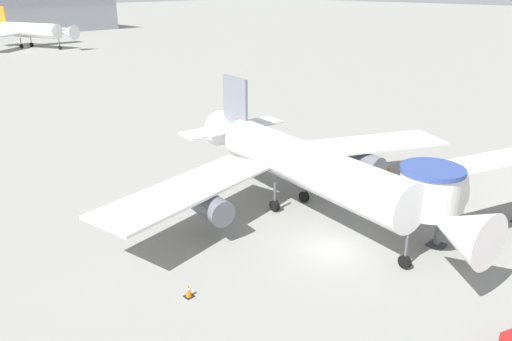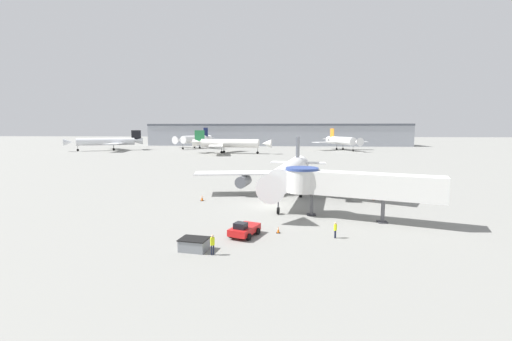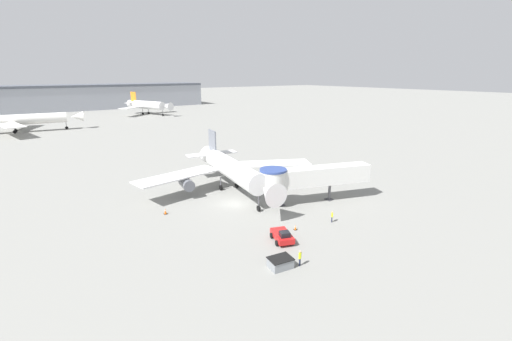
{
  "view_description": "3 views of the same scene",
  "coord_description": "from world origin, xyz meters",
  "px_view_note": "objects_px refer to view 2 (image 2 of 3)",
  "views": [
    {
      "loc": [
        -24.59,
        -17.73,
        16.99
      ],
      "look_at": [
        -1.07,
        6.37,
        4.25
      ],
      "focal_mm": 35.0,
      "sensor_mm": 36.0,
      "label": 1
    },
    {
      "loc": [
        2.32,
        -47.19,
        10.83
      ],
      "look_at": [
        -2.39,
        4.41,
        4.44
      ],
      "focal_mm": 24.0,
      "sensor_mm": 36.0,
      "label": 2
    },
    {
      "loc": [
        -26.6,
        -42.8,
        19.77
      ],
      "look_at": [
        4.61,
        0.62,
        4.52
      ],
      "focal_mm": 24.0,
      "sensor_mm": 36.0,
      "label": 3
    }
  ],
  "objects_px": {
    "ground_crew_marshaller": "(335,229)",
    "background_jet_black_tail": "(108,142)",
    "traffic_cone_port_wing": "(202,198)",
    "background_jet_navy_tail": "(195,139)",
    "jet_bridge": "(349,184)",
    "traffic_cone_near_nose": "(278,230)",
    "service_container_gray": "(194,244)",
    "traffic_cone_starboard_wing": "(374,198)",
    "background_jet_orange_tail": "(342,141)",
    "background_jet_green_tail": "(228,143)",
    "pushback_tug_red": "(244,229)",
    "ground_crew_wing_walker": "(212,243)",
    "main_airplane": "(290,173)"
  },
  "relations": [
    {
      "from": "service_container_gray",
      "to": "ground_crew_marshaller",
      "type": "height_order",
      "value": "ground_crew_marshaller"
    },
    {
      "from": "service_container_gray",
      "to": "ground_crew_wing_walker",
      "type": "height_order",
      "value": "ground_crew_wing_walker"
    },
    {
      "from": "background_jet_black_tail",
      "to": "background_jet_green_tail",
      "type": "bearing_deg",
      "value": 47.41
    },
    {
      "from": "service_container_gray",
      "to": "traffic_cone_starboard_wing",
      "type": "xyz_separation_m",
      "value": [
        21.37,
        23.58,
        -0.19
      ]
    },
    {
      "from": "traffic_cone_port_wing",
      "to": "ground_crew_marshaller",
      "type": "bearing_deg",
      "value": -42.52
    },
    {
      "from": "background_jet_black_tail",
      "to": "ground_crew_wing_walker",
      "type": "bearing_deg",
      "value": 1.8
    },
    {
      "from": "traffic_cone_starboard_wing",
      "to": "background_jet_black_tail",
      "type": "bearing_deg",
      "value": 132.84
    },
    {
      "from": "ground_crew_wing_walker",
      "to": "background_jet_navy_tail",
      "type": "xyz_separation_m",
      "value": [
        -43.74,
        154.63,
        3.9
      ]
    },
    {
      "from": "traffic_cone_near_nose",
      "to": "background_jet_navy_tail",
      "type": "xyz_separation_m",
      "value": [
        -49.21,
        147.89,
        4.6
      ]
    },
    {
      "from": "jet_bridge",
      "to": "service_container_gray",
      "type": "bearing_deg",
      "value": -123.2
    },
    {
      "from": "service_container_gray",
      "to": "background_jet_green_tail",
      "type": "relative_size",
      "value": 0.08
    },
    {
      "from": "traffic_cone_starboard_wing",
      "to": "background_jet_orange_tail",
      "type": "distance_m",
      "value": 122.12
    },
    {
      "from": "background_jet_green_tail",
      "to": "background_jet_orange_tail",
      "type": "bearing_deg",
      "value": -56.33
    },
    {
      "from": "main_airplane",
      "to": "background_jet_navy_tail",
      "type": "relative_size",
      "value": 1.08
    },
    {
      "from": "jet_bridge",
      "to": "traffic_cone_near_nose",
      "type": "height_order",
      "value": "jet_bridge"
    },
    {
      "from": "ground_crew_wing_walker",
      "to": "service_container_gray",
      "type": "bearing_deg",
      "value": 125.99
    },
    {
      "from": "traffic_cone_near_nose",
      "to": "ground_crew_wing_walker",
      "type": "height_order",
      "value": "ground_crew_wing_walker"
    },
    {
      "from": "main_airplane",
      "to": "pushback_tug_red",
      "type": "height_order",
      "value": "main_airplane"
    },
    {
      "from": "traffic_cone_starboard_wing",
      "to": "background_jet_black_tail",
      "type": "xyz_separation_m",
      "value": [
        -101.17,
        109.11,
        4.0
      ]
    },
    {
      "from": "service_container_gray",
      "to": "traffic_cone_near_nose",
      "type": "bearing_deg",
      "value": 38.2
    },
    {
      "from": "traffic_cone_starboard_wing",
      "to": "jet_bridge",
      "type": "bearing_deg",
      "value": -117.11
    },
    {
      "from": "jet_bridge",
      "to": "traffic_cone_starboard_wing",
      "type": "height_order",
      "value": "jet_bridge"
    },
    {
      "from": "ground_crew_marshaller",
      "to": "background_jet_black_tail",
      "type": "relative_size",
      "value": 0.05
    },
    {
      "from": "pushback_tug_red",
      "to": "background_jet_orange_tail",
      "type": "distance_m",
      "value": 143.95
    },
    {
      "from": "background_jet_navy_tail",
      "to": "pushback_tug_red",
      "type": "bearing_deg",
      "value": -48.55
    },
    {
      "from": "ground_crew_marshaller",
      "to": "background_jet_green_tail",
      "type": "relative_size",
      "value": 0.05
    },
    {
      "from": "background_jet_green_tail",
      "to": "traffic_cone_near_nose",
      "type": "bearing_deg",
      "value": -160.47
    },
    {
      "from": "ground_crew_marshaller",
      "to": "traffic_cone_starboard_wing",
      "type": "bearing_deg",
      "value": 12.75
    },
    {
      "from": "service_container_gray",
      "to": "background_jet_green_tail",
      "type": "xyz_separation_m",
      "value": [
        -17.54,
        118.36,
        3.86
      ]
    },
    {
      "from": "main_airplane",
      "to": "ground_crew_marshaller",
      "type": "relative_size",
      "value": 20.12
    },
    {
      "from": "jet_bridge",
      "to": "ground_crew_wing_walker",
      "type": "height_order",
      "value": "jet_bridge"
    },
    {
      "from": "service_container_gray",
      "to": "ground_crew_wing_walker",
      "type": "xyz_separation_m",
      "value": [
        1.89,
        -0.96,
        0.48
      ]
    },
    {
      "from": "jet_bridge",
      "to": "pushback_tug_red",
      "type": "distance_m",
      "value": 14.41
    },
    {
      "from": "main_airplane",
      "to": "ground_crew_wing_walker",
      "type": "height_order",
      "value": "main_airplane"
    },
    {
      "from": "ground_crew_marshaller",
      "to": "background_jet_black_tail",
      "type": "distance_m",
      "value": 158.18
    },
    {
      "from": "ground_crew_wing_walker",
      "to": "main_airplane",
      "type": "bearing_deg",
      "value": 47.42
    },
    {
      "from": "ground_crew_wing_walker",
      "to": "background_jet_orange_tail",
      "type": "xyz_separation_m",
      "value": [
        33.4,
        145.78,
        3.69
      ]
    },
    {
      "from": "jet_bridge",
      "to": "background_jet_black_tail",
      "type": "height_order",
      "value": "background_jet_black_tail"
    },
    {
      "from": "traffic_cone_starboard_wing",
      "to": "traffic_cone_near_nose",
      "type": "relative_size",
      "value": 1.11
    },
    {
      "from": "traffic_cone_starboard_wing",
      "to": "background_jet_navy_tail",
      "type": "distance_m",
      "value": 144.72
    },
    {
      "from": "jet_bridge",
      "to": "ground_crew_marshaller",
      "type": "xyz_separation_m",
      "value": [
        -2.49,
        -7.51,
        -3.35
      ]
    },
    {
      "from": "jet_bridge",
      "to": "traffic_cone_port_wing",
      "type": "bearing_deg",
      "value": 175.56
    },
    {
      "from": "pushback_tug_red",
      "to": "background_jet_green_tail",
      "type": "relative_size",
      "value": 0.12
    },
    {
      "from": "service_container_gray",
      "to": "background_jet_black_tail",
      "type": "relative_size",
      "value": 0.08
    },
    {
      "from": "background_jet_orange_tail",
      "to": "background_jet_green_tail",
      "type": "xyz_separation_m",
      "value": [
        -52.82,
        -26.46,
        -0.31
      ]
    },
    {
      "from": "ground_crew_marshaller",
      "to": "main_airplane",
      "type": "bearing_deg",
      "value": 49.64
    },
    {
      "from": "pushback_tug_red",
      "to": "ground_crew_wing_walker",
      "type": "distance_m",
      "value": 5.73
    },
    {
      "from": "service_container_gray",
      "to": "background_jet_orange_tail",
      "type": "bearing_deg",
      "value": 76.31
    },
    {
      "from": "service_container_gray",
      "to": "pushback_tug_red",
      "type": "bearing_deg",
      "value": 48.0
    },
    {
      "from": "traffic_cone_port_wing",
      "to": "background_jet_navy_tail",
      "type": "height_order",
      "value": "background_jet_navy_tail"
    }
  ]
}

